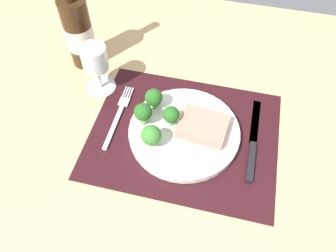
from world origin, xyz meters
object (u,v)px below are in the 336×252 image
object	(u,v)px
steak	(203,126)
fork	(118,115)
plate	(184,132)
wine_bottle	(79,31)
knife	(253,145)
wine_glass	(95,62)

from	to	relation	value
steak	fork	world-z (taller)	steak
plate	wine_bottle	bearing A→B (deg)	150.12
fork	wine_bottle	size ratio (longest dim) A/B	0.66
knife	wine_glass	distance (cm)	41.40
plate	fork	bearing A→B (deg)	175.04
plate	fork	world-z (taller)	plate
knife	wine_glass	xyz separation A→B (cm)	(-39.55, 9.09, 8.19)
steak	fork	bearing A→B (deg)	179.27
knife	wine_bottle	bearing A→B (deg)	156.67
steak	wine_glass	xyz separation A→B (cm)	(-27.85, 8.46, 5.76)
plate	knife	world-z (taller)	plate
wine_bottle	wine_glass	world-z (taller)	wine_bottle
plate	steak	xyz separation A→B (cm)	(4.01, 1.16, 1.94)
plate	wine_glass	distance (cm)	26.84
fork	wine_bottle	distance (cm)	24.11
knife	plate	bearing A→B (deg)	178.96
fork	wine_bottle	bearing A→B (deg)	135.13
steak	knife	bearing A→B (deg)	-3.09
plate	wine_bottle	world-z (taller)	wine_bottle
knife	fork	bearing A→B (deg)	175.43
plate	steak	bearing A→B (deg)	16.18
wine_bottle	wine_glass	distance (cm)	11.16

